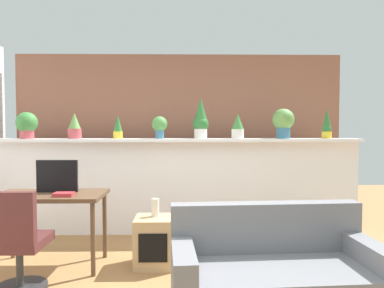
# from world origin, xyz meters

# --- Properties ---
(divider_wall) EXTENTS (4.79, 0.16, 1.23)m
(divider_wall) POSITION_xyz_m (0.00, 2.00, 0.62)
(divider_wall) COLOR white
(divider_wall) RESTS_ON ground
(plant_shelf) EXTENTS (4.79, 0.37, 0.04)m
(plant_shelf) POSITION_xyz_m (0.00, 1.96, 1.25)
(plant_shelf) COLOR white
(plant_shelf) RESTS_ON divider_wall
(brick_wall_behind) EXTENTS (4.79, 0.10, 2.50)m
(brick_wall_behind) POSITION_xyz_m (0.00, 2.60, 1.25)
(brick_wall_behind) COLOR #935B47
(brick_wall_behind) RESTS_ON ground
(potted_plant_0) EXTENTS (0.27, 0.27, 0.35)m
(potted_plant_0) POSITION_xyz_m (-1.97, 1.92, 1.46)
(potted_plant_0) COLOR #B7474C
(potted_plant_0) RESTS_ON plant_shelf
(potted_plant_1) EXTENTS (0.18, 0.18, 0.34)m
(potted_plant_1) POSITION_xyz_m (-1.36, 1.94, 1.43)
(potted_plant_1) COLOR #B7474C
(potted_plant_1) RESTS_ON plant_shelf
(potted_plant_2) EXTENTS (0.12, 0.12, 0.31)m
(potted_plant_2) POSITION_xyz_m (-0.80, 1.96, 1.43)
(potted_plant_2) COLOR gold
(potted_plant_2) RESTS_ON plant_shelf
(potted_plant_3) EXTENTS (0.20, 0.20, 0.29)m
(potted_plant_3) POSITION_xyz_m (-0.25, 1.95, 1.45)
(potted_plant_3) COLOR #386B84
(potted_plant_3) RESTS_ON plant_shelf
(potted_plant_4) EXTENTS (0.21, 0.21, 0.54)m
(potted_plant_4) POSITION_xyz_m (0.30, 1.98, 1.53)
(potted_plant_4) COLOR silver
(potted_plant_4) RESTS_ON plant_shelf
(potted_plant_5) EXTENTS (0.16, 0.16, 0.33)m
(potted_plant_5) POSITION_xyz_m (0.78, 1.93, 1.44)
(potted_plant_5) COLOR silver
(potted_plant_5) RESTS_ON plant_shelf
(potted_plant_6) EXTENTS (0.29, 0.29, 0.40)m
(potted_plant_6) POSITION_xyz_m (1.40, 1.97, 1.50)
(potted_plant_6) COLOR #386B84
(potted_plant_6) RESTS_ON plant_shelf
(potted_plant_7) EXTENTS (0.13, 0.13, 0.40)m
(potted_plant_7) POSITION_xyz_m (1.98, 1.96, 1.45)
(potted_plant_7) COLOR gold
(potted_plant_7) RESTS_ON plant_shelf
(desk) EXTENTS (1.10, 0.60, 0.75)m
(desk) POSITION_xyz_m (-1.29, 0.85, 0.67)
(desk) COLOR brown
(desk) RESTS_ON ground
(tv_monitor) EXTENTS (0.42, 0.04, 0.33)m
(tv_monitor) POSITION_xyz_m (-1.23, 0.93, 0.92)
(tv_monitor) COLOR black
(tv_monitor) RESTS_ON desk
(office_chair) EXTENTS (0.44, 0.45, 0.91)m
(office_chair) POSITION_xyz_m (-1.31, 0.18, 0.39)
(office_chair) COLOR #262628
(office_chair) RESTS_ON ground
(side_cube_shelf) EXTENTS (0.40, 0.41, 0.50)m
(side_cube_shelf) POSITION_xyz_m (-0.22, 0.85, 0.25)
(side_cube_shelf) COLOR tan
(side_cube_shelf) RESTS_ON ground
(vase_on_shelf) EXTENTS (0.08, 0.08, 0.18)m
(vase_on_shelf) POSITION_xyz_m (-0.22, 0.89, 0.59)
(vase_on_shelf) COLOR silver
(vase_on_shelf) RESTS_ON side_cube_shelf
(book_on_desk) EXTENTS (0.19, 0.12, 0.04)m
(book_on_desk) POSITION_xyz_m (-1.09, 0.70, 0.77)
(book_on_desk) COLOR #B22D33
(book_on_desk) RESTS_ON desk
(couch) EXTENTS (1.60, 0.86, 0.80)m
(couch) POSITION_xyz_m (0.77, -0.13, 0.28)
(couch) COLOR slate
(couch) RESTS_ON ground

